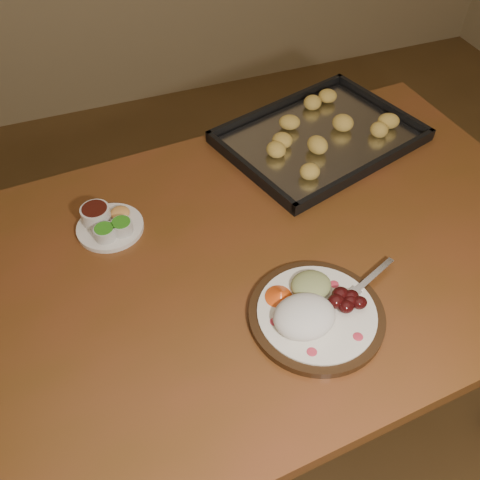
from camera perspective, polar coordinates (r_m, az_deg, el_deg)
name	(u,v)px	position (r m, az deg, el deg)	size (l,w,h in m)	color
ground	(320,412)	(1.82, 8.56, -17.69)	(4.00, 4.00, 0.00)	brown
dining_table	(247,283)	(1.25, 0.75, -4.57)	(1.56, 1.01, 0.75)	brown
dinner_plate	(314,311)	(1.07, 7.88, -7.54)	(0.35, 0.27, 0.06)	black
condiment_saucer	(107,223)	(1.25, -13.97, 1.75)	(0.15, 0.15, 0.05)	silver
baking_tray	(320,136)	(1.49, 8.55, 10.90)	(0.59, 0.50, 0.05)	black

